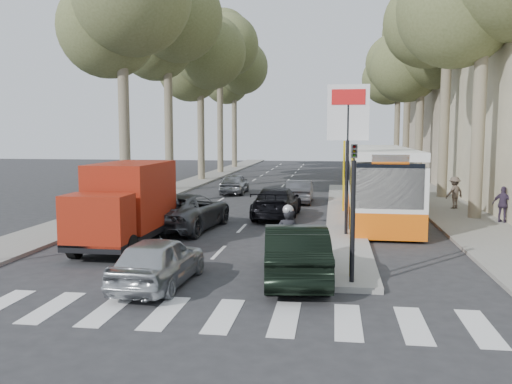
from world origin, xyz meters
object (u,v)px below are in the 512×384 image
(red_truck, at_px, (126,203))
(motorcycle, at_px, (288,239))
(silver_hatchback, at_px, (159,261))
(dark_hatchback, at_px, (295,252))
(city_bus, at_px, (378,181))

(red_truck, xyz_separation_m, motorcycle, (5.69, -2.13, -0.65))
(silver_hatchback, relative_size, dark_hatchback, 0.83)
(silver_hatchback, height_order, red_truck, red_truck)
(dark_hatchback, bearing_deg, red_truck, -36.15)
(silver_hatchback, xyz_separation_m, red_truck, (-2.61, 4.46, 0.85))
(silver_hatchback, height_order, city_bus, city_bus)
(silver_hatchback, distance_m, dark_hatchback, 3.55)
(city_bus, bearing_deg, red_truck, -138.07)
(dark_hatchback, distance_m, red_truck, 6.94)
(city_bus, bearing_deg, motorcycle, -107.46)
(red_truck, bearing_deg, motorcycle, -19.90)
(silver_hatchback, bearing_deg, city_bus, -114.28)
(dark_hatchback, distance_m, city_bus, 11.68)
(red_truck, height_order, city_bus, city_bus)
(dark_hatchback, xyz_separation_m, motorcycle, (-0.31, 1.29, 0.10))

